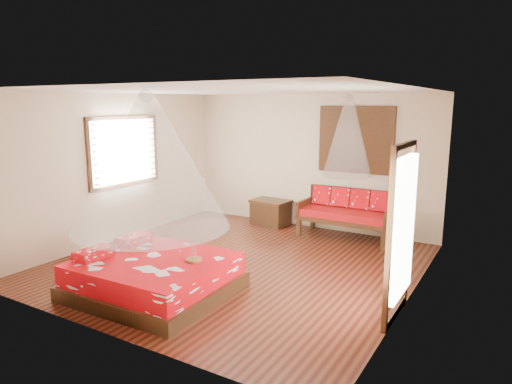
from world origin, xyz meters
TOP-DOWN VIEW (x-y plane):
  - room at (0.00, 0.00)m, footprint 5.54×5.54m
  - bed at (-0.36, -1.60)m, footprint 2.06×1.87m
  - daybed at (1.03, 2.38)m, footprint 1.81×0.80m
  - storage_chest at (-0.73, 2.45)m, footprint 0.85×0.65m
  - shutter_panel at (1.03, 2.72)m, footprint 1.52×0.06m
  - window_left at (-2.71, 0.20)m, footprint 0.10×1.74m
  - glazed_door at (2.72, -0.60)m, footprint 0.08×1.02m
  - wine_tray at (0.19, -1.38)m, footprint 0.23×0.23m
  - mosquito_net_main at (-0.34, -1.60)m, footprint 2.11×2.11m
  - mosquito_net_daybed at (1.03, 2.25)m, footprint 0.92×0.92m

SIDE VIEW (x-z plane):
  - bed at x=-0.36m, z-range -0.07..0.57m
  - storage_chest at x=-0.73m, z-range 0.00..0.55m
  - daybed at x=1.03m, z-range 0.05..1.00m
  - wine_tray at x=0.19m, z-range 0.45..0.64m
  - glazed_door at x=2.72m, z-range -0.01..2.15m
  - room at x=0.00m, z-range -0.02..2.82m
  - window_left at x=-2.71m, z-range 1.03..2.37m
  - mosquito_net_main at x=-0.34m, z-range 0.95..2.75m
  - shutter_panel at x=1.03m, z-range 1.24..2.56m
  - mosquito_net_daybed at x=1.03m, z-range 1.25..2.75m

